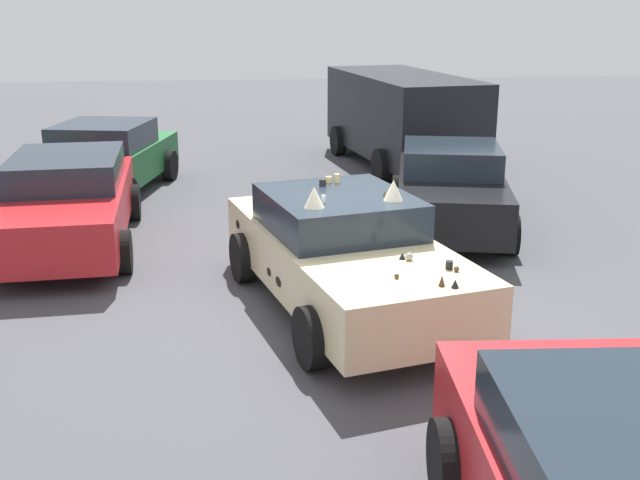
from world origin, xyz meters
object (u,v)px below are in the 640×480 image
Objects in this scene: parked_sedan_behind_right at (68,201)px; art_car_decorated at (343,252)px; parked_van_behind_left at (401,115)px; parked_sedan_far_right at (450,188)px; parked_sedan_near_left at (104,159)px.

art_car_decorated is at bearing 48.34° from parked_sedan_behind_right.
parked_van_behind_left is (8.58, -2.55, 0.46)m from art_car_decorated.
parked_sedan_behind_right is (2.99, 3.88, 0.00)m from art_car_decorated.
art_car_decorated is 1.02× the size of parked_sedan_behind_right.
parked_sedan_behind_right is 1.07× the size of parked_sedan_far_right.
parked_sedan_far_right is at bearing 88.64° from parked_sedan_behind_right.
parked_sedan_far_right is at bearing 131.56° from art_car_decorated.
parked_van_behind_left is at bearing 120.24° from parked_sedan_near_left.
parked_sedan_far_right is (0.28, -6.13, -0.02)m from parked_sedan_behind_right.
parked_sedan_behind_right and parked_sedan_far_right have the same top height.
parked_van_behind_left is 6.77m from parked_sedan_near_left.
parked_sedan_far_right is at bearing 74.40° from parked_sedan_near_left.
parked_van_behind_left reaches higher than parked_sedan_behind_right.
parked_sedan_near_left is 6.89m from parked_sedan_far_right.
parked_sedan_near_left is at bearing 175.76° from parked_sedan_behind_right.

